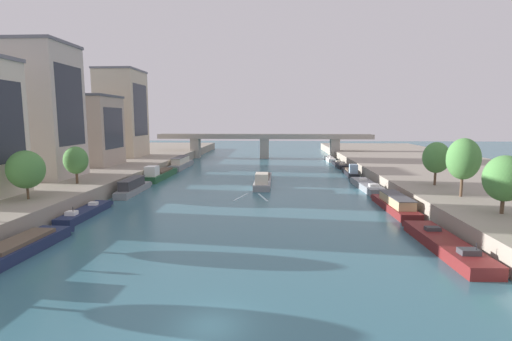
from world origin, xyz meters
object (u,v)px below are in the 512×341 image
moored_boat_right_upstream (340,165)px  moored_boat_right_gap_after (330,159)px  tree_left_third (26,170)px  tree_left_nearest (76,160)px  moored_boat_left_second (160,174)px  moored_boat_right_downstream (367,186)px  tree_right_third (505,178)px  moored_boat_right_near (445,244)px  tree_right_by_lamp (463,159)px  moored_boat_left_near (85,212)px  moored_boat_left_lone (181,163)px  barge_midriver (263,180)px  tree_right_distant (436,158)px  moored_boat_left_gap_after (4,252)px  moored_boat_right_end (351,172)px  bridge_far (264,143)px  moored_boat_right_second (395,204)px  moored_boat_left_end (133,187)px

moored_boat_right_upstream → moored_boat_right_gap_after: 14.28m
tree_left_third → tree_left_nearest: (0.07, 11.88, -0.11)m
tree_left_third → moored_boat_left_second: bearing=78.5°
moored_boat_right_downstream → tree_left_nearest: 49.69m
tree_right_third → moored_boat_right_near: bearing=-147.8°
tree_right_third → tree_right_by_lamp: bearing=90.6°
moored_boat_left_near → moored_boat_left_lone: 49.27m
barge_midriver → moored_boat_right_gap_after: (18.83, 43.41, -0.33)m
barge_midriver → moored_boat_left_lone: bearing=132.9°
tree_left_third → tree_right_distant: (56.04, 13.39, 0.47)m
moored_boat_left_gap_after → moored_boat_left_second: size_ratio=0.95×
barge_midriver → moored_boat_right_upstream: bearing=56.2°
moored_boat_right_upstream → tree_right_third: size_ratio=2.14×
moored_boat_left_second → tree_left_nearest: size_ratio=2.79×
moored_boat_left_lone → moored_boat_right_end: bearing=-14.7°
tree_right_third → tree_right_by_lamp: tree_right_by_lamp is taller
moored_boat_left_gap_after → moored_boat_right_upstream: 81.76m
moored_boat_right_downstream → moored_boat_right_end: (0.19, 16.53, 0.24)m
moored_boat_right_end → moored_boat_right_gap_after: moored_boat_right_end is taller
moored_boat_right_end → tree_left_nearest: tree_left_nearest is taller
barge_midriver → bridge_far: size_ratio=0.26×
moored_boat_left_near → moored_boat_right_second: (41.50, 5.44, 0.41)m
moored_boat_right_upstream → moored_boat_right_downstream: bearing=-90.7°
tree_right_distant → moored_boat_right_upstream: bearing=100.0°
moored_boat_left_second → tree_left_third: tree_left_third is taller
moored_boat_left_second → moored_boat_right_second: 49.01m
tree_right_third → tree_right_by_lamp: (-0.09, 9.04, 1.14)m
moored_boat_left_gap_after → moored_boat_right_downstream: 55.61m
moored_boat_right_near → tree_right_third: 11.03m
tree_left_third → moored_boat_right_upstream: bearing=49.1°
moored_boat_left_end → tree_left_third: tree_left_third is taller
barge_midriver → tree_left_nearest: size_ratio=3.09×
barge_midriver → tree_right_by_lamp: 35.56m
moored_boat_right_second → moored_boat_right_near: bearing=-90.5°
moored_boat_right_downstream → tree_right_third: (7.86, -27.74, 5.74)m
moored_boat_right_gap_after → tree_left_third: (-47.83, -70.33, 5.76)m
bridge_far → moored_boat_left_second: bearing=-115.3°
moored_boat_right_end → bridge_far: 42.97m
barge_midriver → moored_boat_right_upstream: (19.52, 29.14, -0.37)m
tree_left_third → bridge_far: (27.63, 77.28, -1.27)m
tree_left_third → tree_left_nearest: bearing=89.7°
tree_right_third → tree_left_third: bearing=175.5°
moored_boat_right_near → tree_right_distant: tree_right_distant is taller
tree_left_nearest → bridge_far: (27.56, 65.39, -1.15)m
barge_midriver → moored_boat_right_gap_after: barge_midriver is taller
tree_right_by_lamp → moored_boat_left_second: bearing=150.0°
tree_right_third → moored_boat_right_upstream: bearing=97.0°
moored_boat_right_second → moored_boat_right_upstream: bearing=89.6°
moored_boat_right_upstream → barge_midriver: bearing=-123.8°
moored_boat_left_second → tree_right_third: (49.27, -37.45, 5.35)m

